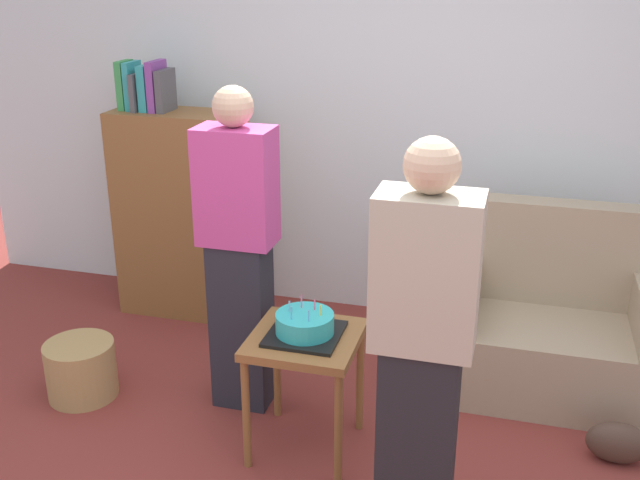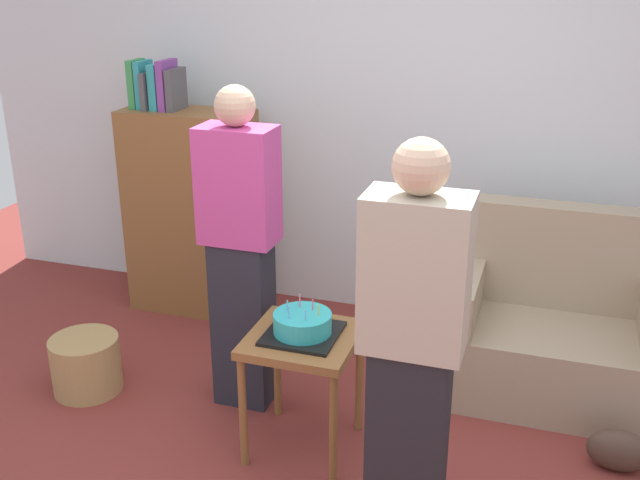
% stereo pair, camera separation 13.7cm
% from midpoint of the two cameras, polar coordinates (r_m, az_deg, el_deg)
% --- Properties ---
extents(wall_back, '(6.00, 0.10, 2.70)m').
position_cam_midpoint_polar(wall_back, '(4.52, 8.71, 10.29)').
color(wall_back, silver).
rests_on(wall_back, ground_plane).
extents(couch, '(1.10, 0.70, 0.96)m').
position_cam_midpoint_polar(couch, '(4.10, 18.48, -6.65)').
color(couch, gray).
rests_on(couch, ground_plane).
extents(bookshelf, '(0.80, 0.36, 1.60)m').
position_cam_midpoint_polar(bookshelf, '(4.75, -9.06, 2.38)').
color(bookshelf, brown).
rests_on(bookshelf, ground_plane).
extents(side_table, '(0.48, 0.48, 0.59)m').
position_cam_midpoint_polar(side_table, '(3.38, -0.16, -8.65)').
color(side_table, brown).
rests_on(side_table, ground_plane).
extents(birthday_cake, '(0.32, 0.32, 0.17)m').
position_cam_midpoint_polar(birthday_cake, '(3.31, -0.16, -6.56)').
color(birthday_cake, black).
rests_on(birthday_cake, side_table).
extents(person_blowing_candles, '(0.36, 0.22, 1.63)m').
position_cam_midpoint_polar(person_blowing_candles, '(3.61, -5.02, -0.80)').
color(person_blowing_candles, '#23232D').
rests_on(person_blowing_candles, ground_plane).
extents(person_holding_cake, '(0.36, 0.22, 1.63)m').
position_cam_midpoint_polar(person_holding_cake, '(2.68, 8.50, -9.04)').
color(person_holding_cake, black).
rests_on(person_holding_cake, ground_plane).
extents(wicker_basket, '(0.36, 0.36, 0.30)m').
position_cam_midpoint_polar(wicker_basket, '(4.14, -16.60, -9.13)').
color(wicker_basket, '#A88451').
rests_on(wicker_basket, ground_plane).
extents(handbag, '(0.28, 0.14, 0.20)m').
position_cam_midpoint_polar(handbag, '(3.72, 22.96, -14.66)').
color(handbag, '#473328').
rests_on(handbag, ground_plane).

